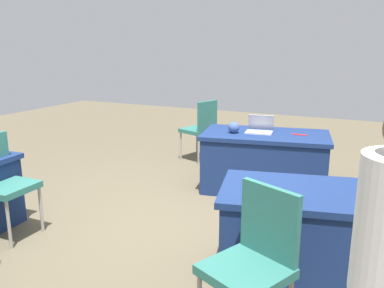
{
  "coord_description": "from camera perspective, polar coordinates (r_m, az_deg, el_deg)",
  "views": [
    {
      "loc": [
        -1.69,
        3.18,
        1.77
      ],
      "look_at": [
        -0.19,
        -0.01,
        0.9
      ],
      "focal_mm": 37.11,
      "sensor_mm": 36.0,
      "label": 1
    }
  ],
  "objects": [
    {
      "name": "ground_plane",
      "position": [
        4.01,
        -2.62,
        -12.3
      ],
      "size": [
        14.4,
        14.4,
        0.0
      ],
      "primitive_type": "plane",
      "color": "brown"
    },
    {
      "name": "scissors_red",
      "position": [
        4.95,
        15.17,
        1.31
      ],
      "size": [
        0.18,
        0.04,
        0.01
      ],
      "primitive_type": "cube",
      "rotation": [
        0.0,
        0.0,
        0.0
      ],
      "color": "red",
      "rests_on": "table_foreground"
    },
    {
      "name": "chair_by_pillar",
      "position": [
        6.2,
        1.32,
        2.55
      ],
      "size": [
        0.55,
        0.55,
        0.96
      ],
      "rotation": [
        0.0,
        0.0,
        4.4
      ],
      "color": "#9E9993",
      "rests_on": "ground"
    },
    {
      "name": "chair_aisle",
      "position": [
        2.46,
        8.91,
        -15.67
      ],
      "size": [
        0.58,
        0.58,
        0.97
      ],
      "rotation": [
        0.0,
        0.0,
        -0.43
      ],
      "color": "#9E9993",
      "rests_on": "ground"
    },
    {
      "name": "yarn_ball",
      "position": [
        4.9,
        6.04,
        2.38
      ],
      "size": [
        0.14,
        0.14,
        0.14
      ],
      "primitive_type": "sphere",
      "color": "#3F5999",
      "rests_on": "table_foreground"
    },
    {
      "name": "table_mid_right",
      "position": [
        3.25,
        20.25,
        -12.6
      ],
      "size": [
        1.9,
        1.15,
        0.73
      ],
      "rotation": [
        0.0,
        0.0,
        0.22
      ],
      "color": "navy",
      "rests_on": "ground"
    },
    {
      "name": "chair_tucked_left",
      "position": [
        4.13,
        -25.72,
        -4.57
      ],
      "size": [
        0.44,
        0.44,
        0.97
      ],
      "rotation": [
        0.0,
        0.0,
        1.58
      ],
      "color": "#9E9993",
      "rests_on": "ground"
    },
    {
      "name": "table_foreground",
      "position": [
        5.05,
        10.35,
        -2.48
      ],
      "size": [
        1.66,
        1.11,
        0.73
      ],
      "rotation": [
        0.0,
        0.0,
        0.18
      ],
      "color": "navy",
      "rests_on": "ground"
    },
    {
      "name": "laptop_silver",
      "position": [
        5.0,
        9.69,
        2.13
      ],
      "size": [
        0.35,
        0.33,
        0.21
      ],
      "rotation": [
        0.0,
        0.0,
        0.13
      ],
      "color": "silver",
      "rests_on": "table_foreground"
    }
  ]
}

